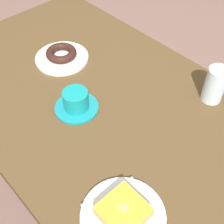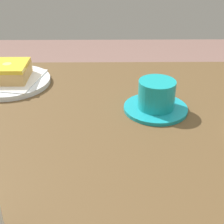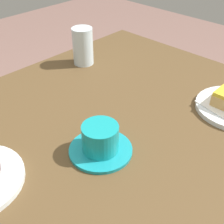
% 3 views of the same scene
% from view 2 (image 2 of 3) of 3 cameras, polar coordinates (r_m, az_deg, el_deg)
% --- Properties ---
extents(table, '(1.27, 0.79, 0.72)m').
position_cam_2_polar(table, '(0.72, 10.26, -8.83)').
color(table, brown).
rests_on(table, ground_plane).
extents(plate_glazed_square, '(0.21, 0.21, 0.01)m').
position_cam_2_polar(plate_glazed_square, '(0.90, -17.57, 5.13)').
color(plate_glazed_square, white).
rests_on(plate_glazed_square, table).
extents(napkin_glazed_square, '(0.18, 0.18, 0.00)m').
position_cam_2_polar(napkin_glazed_square, '(0.90, -17.64, 5.59)').
color(napkin_glazed_square, white).
rests_on(napkin_glazed_square, plate_glazed_square).
extents(donut_glazed_square, '(0.10, 0.10, 0.04)m').
position_cam_2_polar(donut_glazed_square, '(0.89, -17.85, 6.88)').
color(donut_glazed_square, tan).
rests_on(donut_glazed_square, napkin_glazed_square).
extents(coffee_cup, '(0.14, 0.14, 0.07)m').
position_cam_2_polar(coffee_cup, '(0.73, 7.82, 2.49)').
color(coffee_cup, teal).
rests_on(coffee_cup, table).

